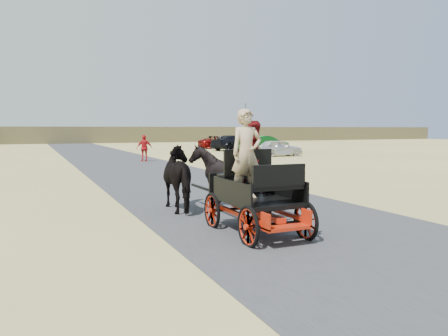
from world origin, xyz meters
name	(u,v)px	position (x,y,z in m)	size (l,w,h in m)	color
ground	(351,245)	(0.00, 0.00, 0.00)	(140.00, 140.00, 0.00)	tan
road	(351,245)	(0.00, 0.00, 0.01)	(6.00, 140.00, 0.01)	#38383A
ridge_far	(68,135)	(0.00, 62.00, 1.20)	(140.00, 6.00, 2.40)	brown
carriage	(256,216)	(-1.12, 1.56, 0.36)	(1.30, 2.40, 0.72)	black
horse_left	(183,178)	(-1.67, 4.56, 0.85)	(0.91, 2.01, 1.70)	black
horse_right	(221,176)	(-0.57, 4.56, 0.85)	(1.37, 1.54, 1.70)	black
driver_man	(246,154)	(-1.32, 1.61, 1.62)	(0.66, 0.43, 1.80)	tan
passenger_woman	(255,157)	(-0.82, 2.16, 1.51)	(0.77, 0.60, 1.58)	#660C0F
pedestrian	(145,148)	(1.51, 21.58, 0.86)	(1.01, 0.42, 1.73)	red
car_a	(278,148)	(12.21, 22.72, 0.64)	(1.51, 3.76, 1.28)	silver
car_b	(265,144)	(13.54, 27.19, 0.75)	(1.58, 4.54, 1.50)	#0C4C19
car_c	(235,143)	(13.09, 32.35, 0.73)	(2.06, 5.06, 1.47)	black
car_d	(219,143)	(13.31, 36.63, 0.61)	(2.03, 4.41, 1.23)	maroon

